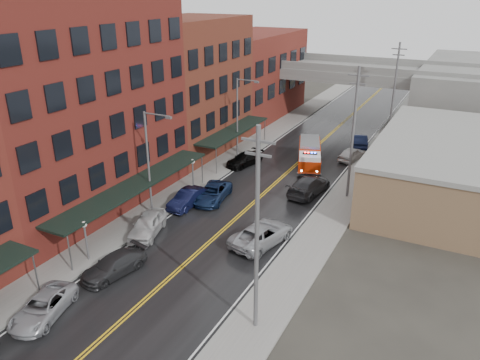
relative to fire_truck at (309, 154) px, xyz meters
The scene contains 30 objects.
road 11.16m from the fire_truck, 97.31° to the right, with size 11.00×160.00×0.02m, color black.
sidewalk_left 14.07m from the fire_truck, 128.42° to the right, with size 3.00×160.00×0.15m, color slate.
sidewalk_right 12.53m from the fire_truck, 61.77° to the right, with size 3.00×160.00×0.15m, color slate.
curb_left 13.12m from the fire_truck, 122.74° to the right, with size 0.30×160.00×0.15m, color gray.
curb_right 11.84m from the fire_truck, 68.87° to the right, with size 0.30×160.00×0.15m, color gray.
brick_building_b 24.43m from the fire_truck, 129.29° to the right, with size 9.00×20.00×18.00m, color maroon.
brick_building_c 15.92m from the fire_truck, behind, with size 9.00×15.00×15.00m, color #5F2B1C.
brick_building_far 22.96m from the fire_truck, 130.82° to the left, with size 9.00×20.00×12.00m, color maroon.
tan_building 14.67m from the fire_truck, ahead, with size 14.00×22.00×5.00m, color #89674A.
awning_1 20.12m from the fire_truck, 116.34° to the right, with size 2.60×18.00×3.09m.
awning_2 9.04m from the fire_truck, behind, with size 2.60×13.00×3.09m.
globe_lamp_1 26.18m from the fire_truck, 107.36° to the right, with size 0.44×0.44×3.12m.
globe_lamp_2 13.50m from the fire_truck, 125.42° to the right, with size 0.44×0.44×3.12m.
street_lamp_1 19.12m from the fire_truck, 115.11° to the right, with size 2.64×0.22×9.00m.
street_lamp_2 8.85m from the fire_truck, behind, with size 2.64×0.22×9.00m.
utility_pole_0 27.06m from the fire_truck, 77.43° to the right, with size 1.80×0.24×12.00m.
utility_pole_1 9.65m from the fire_truck, 45.89° to the right, with size 1.80×0.24×12.00m.
utility_pole_2 15.94m from the fire_truck, 67.56° to the left, with size 1.80×0.24×12.00m.
overpass 21.56m from the fire_truck, 93.83° to the left, with size 40.00×10.00×7.50m.
fire_truck is the anchor object (origin of this frame).
parked_car_left_2 31.32m from the fire_truck, 100.60° to the right, with size 2.19×4.76×1.32m, color #9A9BA1.
parked_car_left_3 25.96m from the fire_truck, 101.14° to the right, with size 1.95×4.79×1.39m, color #292A2C.
parked_car_left_4 20.96m from the fire_truck, 107.80° to the right, with size 1.94×4.82×1.64m, color #BBBBBB.
parked_car_left_5 15.60m from the fire_truck, 113.98° to the right, with size 1.59×4.55×1.50m, color black.
parked_car_left_6 13.18m from the fire_truck, 112.35° to the right, with size 2.39×5.18×1.44m, color #112142.
parked_car_left_7 7.01m from the fire_truck, 156.73° to the right, with size 1.92×4.72×1.37m, color black.
parked_car_right_0 17.33m from the fire_truck, 82.72° to the right, with size 2.65×5.75×1.60m, color #96999E.
parked_car_right_1 7.21m from the fire_truck, 71.12° to the right, with size 2.32×5.72×1.66m, color #28282B.
parked_car_right_2 5.50m from the fire_truck, 48.83° to the left, with size 1.72×4.27×1.46m, color #BCBCBC.
parked_car_right_3 9.88m from the fire_truck, 71.07° to the left, with size 1.63×4.68×1.54m, color black.
Camera 1 is at (16.16, -4.64, 18.13)m, focal length 35.00 mm.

